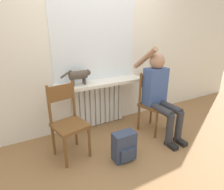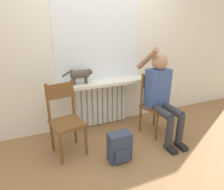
{
  "view_description": "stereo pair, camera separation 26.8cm",
  "coord_description": "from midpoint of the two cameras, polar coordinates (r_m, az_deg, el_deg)",
  "views": [
    {
      "loc": [
        -1.22,
        -1.52,
        1.58
      ],
      "look_at": [
        0.0,
        0.69,
        0.68
      ],
      "focal_mm": 30.0,
      "sensor_mm": 36.0,
      "label": 1
    },
    {
      "loc": [
        -0.98,
        -1.63,
        1.58
      ],
      "look_at": [
        0.0,
        0.69,
        0.68
      ],
      "focal_mm": 30.0,
      "sensor_mm": 36.0,
      "label": 2
    }
  ],
  "objects": [
    {
      "name": "windowsill",
      "position": [
        2.94,
        -5.81,
        3.65
      ],
      "size": [
        1.44,
        0.33,
        0.05
      ],
      "color": "white",
      "rests_on": "radiator"
    },
    {
      "name": "cat",
      "position": [
        2.78,
        -12.75,
        5.89
      ],
      "size": [
        0.45,
        0.12,
        0.24
      ],
      "color": "#4C4238",
      "rests_on": "windowsill"
    },
    {
      "name": "ground_plane",
      "position": [
        2.49,
        4.93,
        -19.89
      ],
      "size": [
        12.0,
        12.0,
        0.0
      ],
      "primitive_type": "plane",
      "color": "olive"
    },
    {
      "name": "chair_right",
      "position": [
        3.0,
        9.71,
        -2.09
      ],
      "size": [
        0.47,
        0.47,
        0.95
      ],
      "rotation": [
        0.0,
        0.0,
        0.24
      ],
      "color": "brown",
      "rests_on": "ground_plane"
    },
    {
      "name": "backpack",
      "position": [
        2.42,
        0.47,
        -15.53
      ],
      "size": [
        0.29,
        0.19,
        0.38
      ],
      "color": "#333D56",
      "rests_on": "ground_plane"
    },
    {
      "name": "radiator",
      "position": [
        3.18,
        -6.42,
        -2.77
      ],
      "size": [
        0.9,
        0.08,
        0.75
      ],
      "color": "silver",
      "rests_on": "ground_plane"
    },
    {
      "name": "window_glass",
      "position": [
        2.98,
        -7.53,
        16.05
      ],
      "size": [
        1.38,
        0.01,
        1.2
      ],
      "color": "white",
      "rests_on": "windowsill"
    },
    {
      "name": "chair_left",
      "position": [
        2.46,
        -16.39,
        -7.74
      ],
      "size": [
        0.45,
        0.45,
        0.95
      ],
      "rotation": [
        0.0,
        0.0,
        0.2
      ],
      "color": "brown",
      "rests_on": "ground_plane"
    },
    {
      "name": "wall_with_window",
      "position": [
        3.02,
        -7.74,
        15.12
      ],
      "size": [
        7.0,
        0.06,
        2.7
      ],
      "color": "white",
      "rests_on": "ground_plane"
    },
    {
      "name": "person",
      "position": [
        2.85,
        11.63,
        1.23
      ],
      "size": [
        0.36,
        1.01,
        1.35
      ],
      "color": "#333338",
      "rests_on": "ground_plane"
    }
  ]
}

